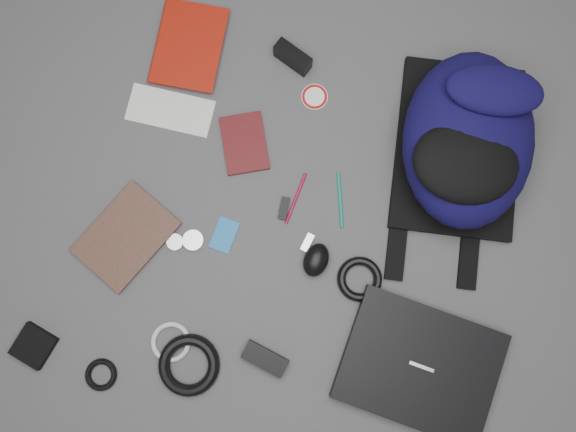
% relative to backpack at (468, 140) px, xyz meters
% --- Properties ---
extents(ground, '(4.00, 4.00, 0.00)m').
position_rel_backpack_xyz_m(ground, '(-0.40, -0.29, -0.11)').
color(ground, '#4F4F51').
rests_on(ground, ground).
extents(backpack, '(0.41, 0.55, 0.21)m').
position_rel_backpack_xyz_m(backpack, '(0.00, 0.00, 0.00)').
color(backpack, black).
rests_on(backpack, ground).
extents(laptop, '(0.41, 0.34, 0.04)m').
position_rel_backpack_xyz_m(laptop, '(0.03, -0.58, -0.09)').
color(laptop, black).
rests_on(laptop, ground).
extents(textbook_red, '(0.20, 0.26, 0.03)m').
position_rel_backpack_xyz_m(textbook_red, '(-0.87, 0.09, -0.09)').
color(textbook_red, '#971308').
rests_on(textbook_red, ground).
extents(comic_book, '(0.27, 0.30, 0.02)m').
position_rel_backpack_xyz_m(comic_book, '(-0.88, -0.41, -0.10)').
color(comic_book, '#A6540B').
rests_on(comic_book, ground).
extents(envelope, '(0.23, 0.11, 0.00)m').
position_rel_backpack_xyz_m(envelope, '(-0.78, -0.09, -0.10)').
color(envelope, white).
rests_on(envelope, ground).
extents(dvd_case, '(0.17, 0.19, 0.01)m').
position_rel_backpack_xyz_m(dvd_case, '(-0.56, -0.13, -0.10)').
color(dvd_case, '#430C0E').
rests_on(dvd_case, ground).
extents(compact_camera, '(0.11, 0.08, 0.06)m').
position_rel_backpack_xyz_m(compact_camera, '(-0.49, 0.13, -0.08)').
color(compact_camera, black).
rests_on(compact_camera, ground).
extents(sticker_disc, '(0.08, 0.08, 0.00)m').
position_rel_backpack_xyz_m(sticker_disc, '(-0.41, 0.05, -0.11)').
color(sticker_disc, white).
rests_on(sticker_disc, ground).
extents(pen_teal, '(0.05, 0.15, 0.01)m').
position_rel_backpack_xyz_m(pen_teal, '(-0.27, -0.21, -0.10)').
color(pen_teal, '#0E816D').
rests_on(pen_teal, ground).
extents(pen_red, '(0.03, 0.15, 0.01)m').
position_rel_backpack_xyz_m(pen_red, '(-0.39, -0.24, -0.10)').
color(pen_red, maroon).
rests_on(pen_red, ground).
extents(id_badge, '(0.07, 0.09, 0.00)m').
position_rel_backpack_xyz_m(id_badge, '(-0.55, -0.38, -0.10)').
color(id_badge, '#176CB2').
rests_on(id_badge, ground).
extents(usb_black, '(0.03, 0.06, 0.01)m').
position_rel_backpack_xyz_m(usb_black, '(-0.41, -0.27, -0.10)').
color(usb_black, black).
rests_on(usb_black, ground).
extents(usb_silver, '(0.03, 0.05, 0.01)m').
position_rel_backpack_xyz_m(usb_silver, '(-0.33, -0.35, -0.10)').
color(usb_silver, silver).
rests_on(usb_silver, ground).
extents(mouse, '(0.07, 0.10, 0.05)m').
position_rel_backpack_xyz_m(mouse, '(-0.30, -0.39, -0.08)').
color(mouse, black).
rests_on(mouse, ground).
extents(headphone_left, '(0.06, 0.06, 0.01)m').
position_rel_backpack_xyz_m(headphone_left, '(-0.67, -0.43, -0.10)').
color(headphone_left, '#B5B5B7').
rests_on(headphone_left, ground).
extents(headphone_right, '(0.07, 0.07, 0.01)m').
position_rel_backpack_xyz_m(headphone_right, '(-0.62, -0.41, -0.10)').
color(headphone_right, silver).
rests_on(headphone_right, ground).
extents(cable_coil, '(0.12, 0.12, 0.02)m').
position_rel_backpack_xyz_m(cable_coil, '(-0.17, -0.41, -0.10)').
color(cable_coil, black).
rests_on(cable_coil, ground).
extents(power_brick, '(0.12, 0.07, 0.03)m').
position_rel_backpack_xyz_m(power_brick, '(-0.36, -0.66, -0.09)').
color(power_brick, black).
rests_on(power_brick, ground).
extents(power_cord_coil, '(0.17, 0.17, 0.03)m').
position_rel_backpack_xyz_m(power_cord_coil, '(-0.55, -0.73, -0.09)').
color(power_cord_coil, black).
rests_on(power_cord_coil, ground).
extents(pouch, '(0.11, 0.11, 0.02)m').
position_rel_backpack_xyz_m(pouch, '(-0.95, -0.78, -0.10)').
color(pouch, black).
rests_on(pouch, ground).
extents(earbud_coil, '(0.11, 0.11, 0.02)m').
position_rel_backpack_xyz_m(earbud_coil, '(-0.76, -0.81, -0.10)').
color(earbud_coil, black).
rests_on(earbud_coil, ground).
extents(white_cable_coil, '(0.11, 0.11, 0.01)m').
position_rel_backpack_xyz_m(white_cable_coil, '(-0.61, -0.68, -0.10)').
color(white_cable_coil, silver).
rests_on(white_cable_coil, ground).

